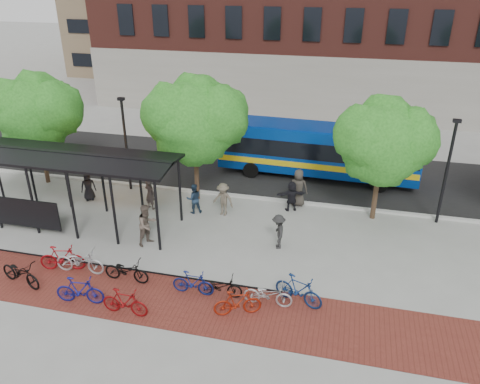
% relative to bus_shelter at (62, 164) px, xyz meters
% --- Properties ---
extents(ground, '(160.00, 160.00, 0.00)m').
position_rel_bus_shelter_xyz_m(ground, '(8.13, 0.48, -3.00)').
color(ground, '#9E9E99').
rests_on(ground, ground).
extents(asphalt_street, '(160.00, 8.00, 0.01)m').
position_rel_bus_shelter_xyz_m(asphalt_street, '(8.13, 8.48, -2.99)').
color(asphalt_street, black).
rests_on(asphalt_street, ground).
extents(curb, '(160.00, 0.25, 0.12)m').
position_rel_bus_shelter_xyz_m(curb, '(8.13, 4.48, -2.94)').
color(curb, '#B7B7B2').
rests_on(curb, ground).
extents(brick_strip, '(24.00, 3.00, 0.01)m').
position_rel_bus_shelter_xyz_m(brick_strip, '(6.13, -4.52, -3.00)').
color(brick_strip, maroon).
rests_on(brick_strip, ground).
extents(bike_rack_rail, '(12.00, 0.05, 0.95)m').
position_rel_bus_shelter_xyz_m(bike_rack_rail, '(4.83, -3.62, -3.00)').
color(bike_rack_rail, black).
rests_on(bike_rack_rail, ground).
extents(bus_shelter, '(10.60, 3.07, 3.60)m').
position_rel_bus_shelter_xyz_m(bus_shelter, '(0.00, 0.00, 0.00)').
color(bus_shelter, black).
rests_on(bus_shelter, ground).
extents(tree_a, '(4.90, 4.00, 6.18)m').
position_rel_bus_shelter_xyz_m(tree_a, '(-3.77, 3.83, 1.24)').
color(tree_a, '#382619').
rests_on(tree_a, ground).
extents(tree_b, '(5.15, 4.20, 6.47)m').
position_rel_bus_shelter_xyz_m(tree_b, '(5.23, 3.83, 1.46)').
color(tree_b, '#382619').
rests_on(tree_b, ground).
extents(tree_c, '(4.66, 3.80, 5.92)m').
position_rel_bus_shelter_xyz_m(tree_c, '(14.22, 3.83, 1.06)').
color(tree_c, '#382619').
rests_on(tree_c, ground).
extents(lamp_post_left, '(0.35, 0.20, 5.12)m').
position_rel_bus_shelter_xyz_m(lamp_post_left, '(1.13, 4.08, -0.25)').
color(lamp_post_left, black).
rests_on(lamp_post_left, ground).
extents(lamp_post_right, '(0.35, 0.20, 5.12)m').
position_rel_bus_shelter_xyz_m(lamp_post_right, '(17.13, 4.08, -0.25)').
color(lamp_post_right, black).
rests_on(lamp_post_right, ground).
extents(bus, '(11.38, 3.03, 3.05)m').
position_rel_bus_shelter_xyz_m(bus, '(10.93, 8.27, -1.25)').
color(bus, navy).
rests_on(bus, ground).
extents(bike_0, '(2.12, 1.20, 1.06)m').
position_rel_bus_shelter_xyz_m(bike_0, '(0.92, -4.94, -2.47)').
color(bike_0, black).
rests_on(bike_0, ground).
extents(bike_1, '(1.90, 0.93, 1.10)m').
position_rel_bus_shelter_xyz_m(bike_1, '(1.92, -3.69, -2.45)').
color(bike_1, maroon).
rests_on(bike_1, ground).
extents(bike_2, '(2.07, 0.81, 1.07)m').
position_rel_bus_shelter_xyz_m(bike_2, '(2.70, -3.69, -2.46)').
color(bike_2, '#B7B7BA').
rests_on(bike_2, ground).
extents(bike_3, '(1.87, 0.73, 1.09)m').
position_rel_bus_shelter_xyz_m(bike_3, '(3.73, -5.40, -2.45)').
color(bike_3, navy).
rests_on(bike_3, ground).
extents(bike_4, '(1.86, 0.69, 0.97)m').
position_rel_bus_shelter_xyz_m(bike_4, '(4.76, -3.77, -2.51)').
color(bike_4, black).
rests_on(bike_4, ground).
extents(bike_5, '(1.75, 0.55, 1.04)m').
position_rel_bus_shelter_xyz_m(bike_5, '(5.59, -5.59, -2.48)').
color(bike_5, maroon).
rests_on(bike_5, ground).
extents(bike_7, '(1.62, 0.46, 0.97)m').
position_rel_bus_shelter_xyz_m(bike_7, '(7.53, -3.92, -2.51)').
color(bike_7, navy).
rests_on(bike_7, ground).
extents(bike_8, '(1.73, 0.72, 0.89)m').
position_rel_bus_shelter_xyz_m(bike_8, '(8.54, -3.82, -2.56)').
color(bike_8, black).
rests_on(bike_8, ground).
extents(bike_9, '(1.76, 1.07, 1.02)m').
position_rel_bus_shelter_xyz_m(bike_9, '(9.43, -4.66, -2.49)').
color(bike_9, '#9C230E').
rests_on(bike_9, ground).
extents(bike_10, '(1.80, 0.67, 0.94)m').
position_rel_bus_shelter_xyz_m(bike_10, '(10.36, -3.89, -2.53)').
color(bike_10, '#B6B6B9').
rests_on(bike_10, ground).
extents(bike_11, '(1.97, 1.18, 1.14)m').
position_rel_bus_shelter_xyz_m(bike_11, '(11.41, -3.53, -2.43)').
color(bike_11, navy).
rests_on(bike_11, ground).
extents(pedestrian_0, '(0.90, 0.82, 1.54)m').
position_rel_bus_shelter_xyz_m(pedestrian_0, '(-0.37, 2.32, -2.23)').
color(pedestrian_0, black).
rests_on(pedestrian_0, ground).
extents(pedestrian_1, '(0.71, 0.59, 1.66)m').
position_rel_bus_shelter_xyz_m(pedestrian_1, '(3.18, 2.16, -2.17)').
color(pedestrian_1, '#3F3532').
rests_on(pedestrian_1, ground).
extents(pedestrian_2, '(0.94, 0.87, 1.55)m').
position_rel_bus_shelter_xyz_m(pedestrian_2, '(5.48, 2.25, -2.23)').
color(pedestrian_2, '#1E3147').
rests_on(pedestrian_2, ground).
extents(pedestrian_3, '(1.21, 0.86, 1.69)m').
position_rel_bus_shelter_xyz_m(pedestrian_3, '(6.95, 2.37, -2.15)').
color(pedestrian_3, brown).
rests_on(pedestrian_3, ground).
extents(pedestrian_5, '(1.52, 0.97, 1.57)m').
position_rel_bus_shelter_xyz_m(pedestrian_5, '(10.14, 3.65, -2.22)').
color(pedestrian_5, black).
rests_on(pedestrian_5, ground).
extents(pedestrian_6, '(0.97, 0.64, 1.96)m').
position_rel_bus_shelter_xyz_m(pedestrian_6, '(10.38, 4.28, -2.02)').
color(pedestrian_6, '#38332C').
rests_on(pedestrian_6, ground).
extents(pedestrian_8, '(1.07, 1.16, 1.91)m').
position_rel_bus_shelter_xyz_m(pedestrian_8, '(4.45, -1.02, -2.05)').
color(pedestrian_8, brown).
rests_on(pedestrian_8, ground).
extents(pedestrian_9, '(0.82, 1.14, 1.59)m').
position_rel_bus_shelter_xyz_m(pedestrian_9, '(10.08, 0.02, -2.20)').
color(pedestrian_9, '#262626').
rests_on(pedestrian_9, ground).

